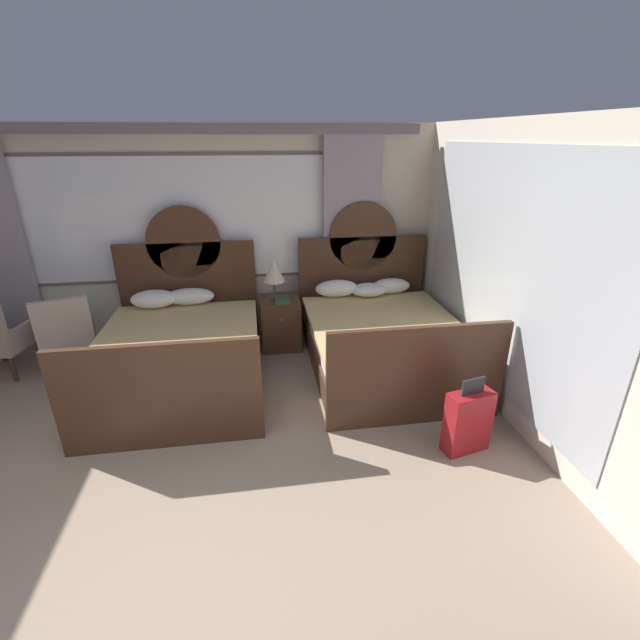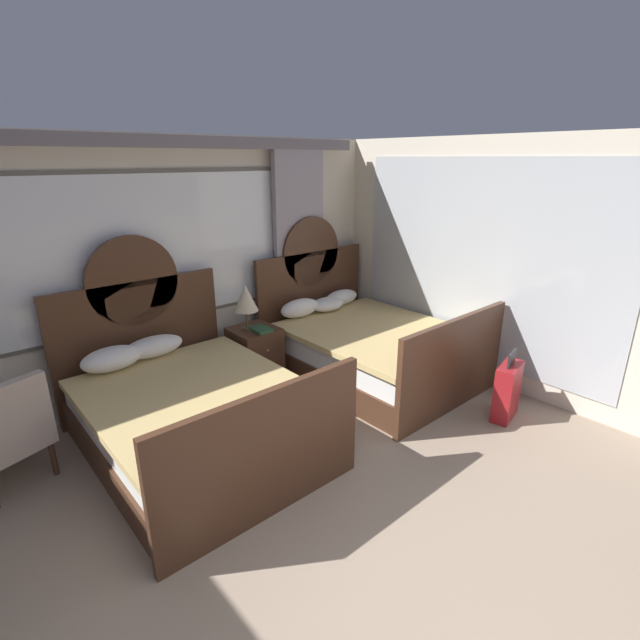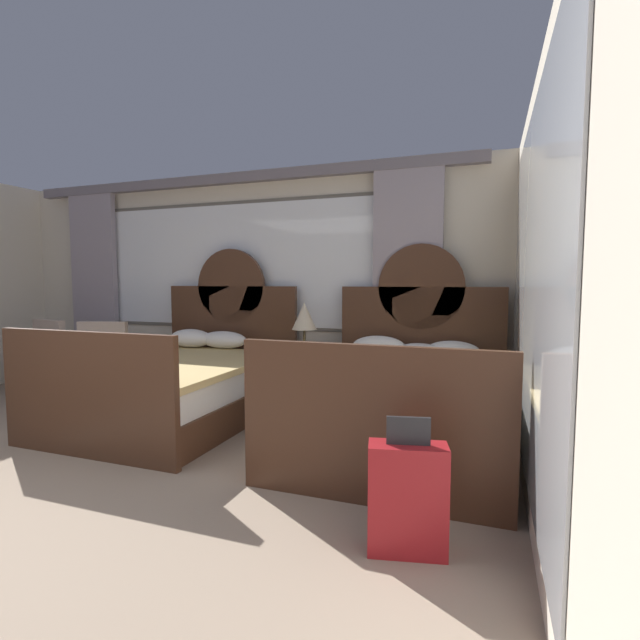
% 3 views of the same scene
% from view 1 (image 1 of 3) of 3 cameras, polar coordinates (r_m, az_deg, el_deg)
% --- Properties ---
extents(ground_plane, '(24.00, 24.00, 0.00)m').
position_cam_1_polar(ground_plane, '(3.18, -25.15, -33.20)').
color(ground_plane, gray).
extents(wall_back_window, '(6.43, 0.22, 2.70)m').
position_cam_1_polar(wall_back_window, '(5.84, -17.59, 10.78)').
color(wall_back_window, beige).
rests_on(wall_back_window, ground_plane).
extents(wall_right_mirror, '(0.08, 4.57, 2.70)m').
position_cam_1_polar(wall_right_mirror, '(4.31, 24.99, 4.68)').
color(wall_right_mirror, beige).
rests_on(wall_right_mirror, ground_plane).
extents(bed_near_window, '(1.71, 2.26, 1.78)m').
position_cam_1_polar(bed_near_window, '(5.05, -17.66, -3.87)').
color(bed_near_window, '#472B1C').
rests_on(bed_near_window, ground_plane).
extents(bed_near_mirror, '(1.71, 2.26, 1.78)m').
position_cam_1_polar(bed_near_mirror, '(5.18, 7.99, -2.25)').
color(bed_near_mirror, '#472B1C').
rests_on(bed_near_mirror, ground_plane).
extents(nightstand_between_beds, '(0.49, 0.51, 0.66)m').
position_cam_1_polar(nightstand_between_beds, '(5.63, -5.17, -0.35)').
color(nightstand_between_beds, '#472B1C').
rests_on(nightstand_between_beds, ground_plane).
extents(table_lamp_on_nightstand, '(0.27, 0.27, 0.51)m').
position_cam_1_polar(table_lamp_on_nightstand, '(5.44, -6.06, 6.42)').
color(table_lamp_on_nightstand, brown).
rests_on(table_lamp_on_nightstand, nightstand_between_beds).
extents(book_on_nightstand, '(0.18, 0.26, 0.03)m').
position_cam_1_polar(book_on_nightstand, '(5.41, -4.97, 2.62)').
color(book_on_nightstand, '#285133').
rests_on(book_on_nightstand, nightstand_between_beds).
extents(armchair_by_window_left, '(0.71, 0.71, 0.93)m').
position_cam_1_polar(armchair_by_window_left, '(5.76, -30.17, -1.39)').
color(armchair_by_window_left, '#B29E8E').
rests_on(armchair_by_window_left, ground_plane).
extents(suitcase_on_floor, '(0.43, 0.25, 0.71)m').
position_cam_1_polar(suitcase_on_floor, '(4.04, 18.71, -12.41)').
color(suitcase_on_floor, maroon).
rests_on(suitcase_on_floor, ground_plane).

